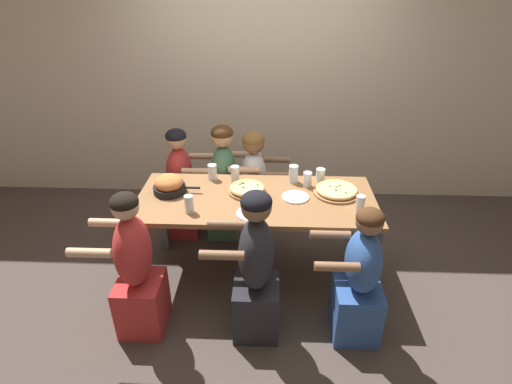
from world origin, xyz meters
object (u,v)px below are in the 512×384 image
at_px(diner_near_right, 359,282).
at_px(drinking_glass_b, 189,205).
at_px(diner_far_left, 181,188).
at_px(skillet_bowl, 169,185).
at_px(drinking_glass_f, 320,175).
at_px(drinking_glass_g, 360,203).
at_px(drinking_glass_d, 235,175).
at_px(pizza_board_second, 336,191).
at_px(drinking_glass_e, 307,180).
at_px(drinking_glass_a, 212,173).
at_px(diner_near_center, 256,272).
at_px(drinking_glass_c, 293,174).
at_px(diner_far_center, 254,189).
at_px(pizza_board_main, 247,189).
at_px(diner_far_midleft, 225,186).
at_px(empty_plate_a, 251,213).
at_px(diner_near_left, 136,271).
at_px(empty_plate_b, 295,197).

bearing_deg(diner_near_right, drinking_glass_b, 72.30).
xyz_separation_m(drinking_glass_b, diner_far_left, (-0.26, 0.86, -0.33)).
height_order(skillet_bowl, drinking_glass_f, skillet_bowl).
height_order(skillet_bowl, drinking_glass_g, skillet_bowl).
relative_size(drinking_glass_d, drinking_glass_g, 1.16).
bearing_deg(pizza_board_second, drinking_glass_e, 153.46).
bearing_deg(drinking_glass_a, pizza_board_second, -11.78).
xyz_separation_m(drinking_glass_d, diner_near_center, (0.21, -0.91, -0.29)).
bearing_deg(diner_near_right, drinking_glass_a, 50.19).
distance_m(drinking_glass_b, drinking_glass_c, 0.95).
relative_size(diner_far_center, diner_near_center, 0.93).
xyz_separation_m(drinking_glass_g, diner_near_center, (-0.76, -0.47, -0.29)).
relative_size(drinking_glass_e, diner_far_center, 0.12).
distance_m(pizza_board_main, drinking_glass_c, 0.43).
bearing_deg(drinking_glass_g, drinking_glass_f, 117.57).
distance_m(pizza_board_second, diner_far_center, 0.92).
bearing_deg(drinking_glass_f, diner_near_right, -78.21).
relative_size(drinking_glass_c, drinking_glass_f, 1.38).
bearing_deg(skillet_bowl, diner_near_right, -25.55).
xyz_separation_m(pizza_board_main, diner_far_midleft, (-0.25, 0.55, -0.27)).
height_order(drinking_glass_f, diner_far_left, diner_far_left).
distance_m(empty_plate_a, diner_near_center, 0.45).
height_order(pizza_board_second, drinking_glass_a, drinking_glass_a).
height_order(drinking_glass_f, diner_near_right, diner_near_right).
bearing_deg(diner_near_center, drinking_glass_c, -17.25).
distance_m(skillet_bowl, diner_near_left, 0.77).
bearing_deg(empty_plate_a, diner_far_left, 129.64).
relative_size(diner_near_center, diner_near_left, 1.02).
bearing_deg(drinking_glass_c, empty_plate_b, -88.77).
bearing_deg(empty_plate_b, diner_near_right, -56.41).
xyz_separation_m(pizza_board_second, drinking_glass_b, (-1.13, -0.33, 0.04)).
relative_size(drinking_glass_a, drinking_glass_b, 0.99).
bearing_deg(diner_near_center, drinking_glass_f, -28.56).
relative_size(pizza_board_second, diner_far_left, 0.34).
distance_m(drinking_glass_e, diner_far_midleft, 0.91).
bearing_deg(drinking_glass_b, empty_plate_b, 17.24).
height_order(drinking_glass_d, diner_far_left, diner_far_left).
relative_size(drinking_glass_g, diner_near_left, 0.10).
height_order(empty_plate_b, drinking_glass_e, drinking_glass_e).
height_order(drinking_glass_b, drinking_glass_d, same).
bearing_deg(empty_plate_a, diner_far_midleft, 109.16).
height_order(diner_far_center, diner_near_left, diner_near_left).
distance_m(drinking_glass_b, drinking_glass_e, 1.01).
relative_size(diner_far_left, diner_near_right, 1.04).
height_order(drinking_glass_e, diner_near_left, diner_near_left).
distance_m(drinking_glass_c, diner_far_center, 0.60).
xyz_separation_m(empty_plate_b, diner_near_center, (-0.29, -0.64, -0.24)).
xyz_separation_m(drinking_glass_a, diner_near_right, (1.12, -0.94, -0.35)).
height_order(diner_far_center, diner_near_center, diner_near_center).
bearing_deg(skillet_bowl, drinking_glass_g, -8.26).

